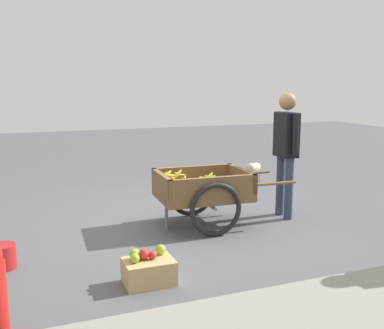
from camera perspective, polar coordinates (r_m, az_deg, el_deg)
ground_plane at (r=5.92m, az=-0.87°, el=-7.00°), size 24.00×24.00×0.00m
fruit_cart at (r=5.59m, az=1.40°, el=-3.42°), size 1.68×0.97×0.74m
vendor_person at (r=5.98m, az=11.81°, el=2.60°), size 0.22×0.54×1.64m
dog at (r=8.08m, az=7.85°, el=-0.46°), size 0.52×0.49×0.40m
plastic_bucket at (r=4.77m, az=-22.89°, el=-10.68°), size 0.26×0.26×0.23m
mixed_fruit_crate at (r=4.12m, az=-5.54°, el=-13.11°), size 0.44×0.32×0.32m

